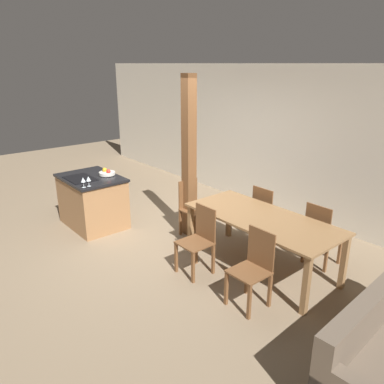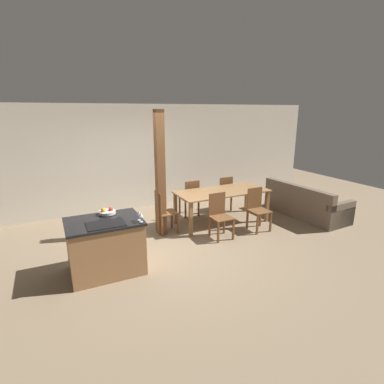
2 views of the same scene
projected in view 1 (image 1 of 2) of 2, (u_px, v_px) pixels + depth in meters
ground_plane at (158, 241)px, 5.99m from camera, size 16.00×16.00×0.00m
wall_back at (267, 138)px, 7.11m from camera, size 11.20×0.08×2.70m
kitchen_island at (93, 201)px, 6.47m from camera, size 1.16×0.85×0.89m
fruit_bowl at (107, 173)px, 6.39m from camera, size 0.27×0.27×0.11m
wine_glass_near at (83, 180)px, 5.71m from camera, size 0.07×0.07×0.16m
wine_glass_middle at (88, 179)px, 5.76m from camera, size 0.07×0.07×0.16m
dining_table at (262, 223)px, 5.00m from camera, size 2.12×0.94×0.76m
dining_chair_near_left at (199, 239)px, 4.99m from camera, size 0.40×0.40×0.92m
dining_chair_near_right at (253, 267)px, 4.30m from camera, size 0.40×0.40×0.92m
dining_chair_far_left at (266, 213)px, 5.83m from camera, size 0.40×0.40×0.92m
dining_chair_far_right at (321, 233)px, 5.14m from camera, size 0.40×0.40×0.92m
dining_chair_head_end at (193, 207)px, 6.10m from camera, size 0.40×0.40×0.92m
timber_post at (189, 159)px, 5.87m from camera, size 0.17×0.17×2.56m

